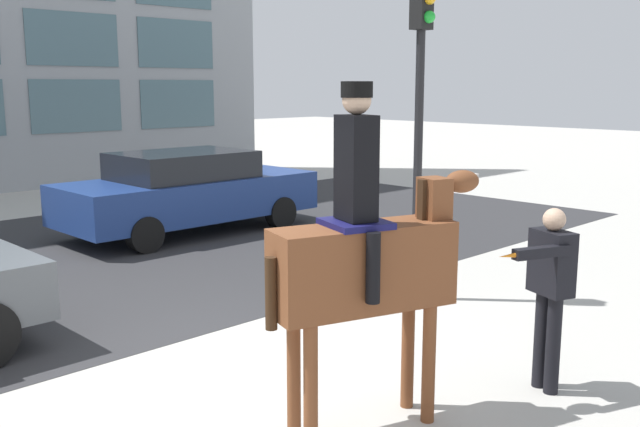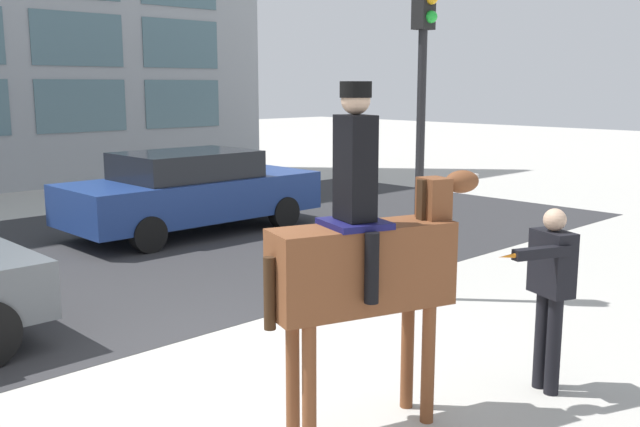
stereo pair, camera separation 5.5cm
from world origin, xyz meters
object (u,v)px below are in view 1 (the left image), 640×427
Objects in this scene: mounted_horse_lead at (367,257)px; street_car_far_lane at (188,191)px; pedestrian_bystander at (550,285)px; traffic_light at (421,83)px.

mounted_horse_lead is 8.28m from street_car_far_lane.
traffic_light is at bearing -97.21° from pedestrian_bystander.
traffic_light reaches higher than street_car_far_lane.
mounted_horse_lead reaches higher than street_car_far_lane.
street_car_far_lane is at bearing 83.74° from mounted_horse_lead.
pedestrian_bystander reaches higher than street_car_far_lane.
street_car_far_lane is 5.96m from traffic_light.
street_car_far_lane is at bearing 87.02° from traffic_light.
street_car_far_lane is (3.38, 7.53, -0.62)m from mounted_horse_lead.
mounted_horse_lead is at bearing -148.24° from traffic_light.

